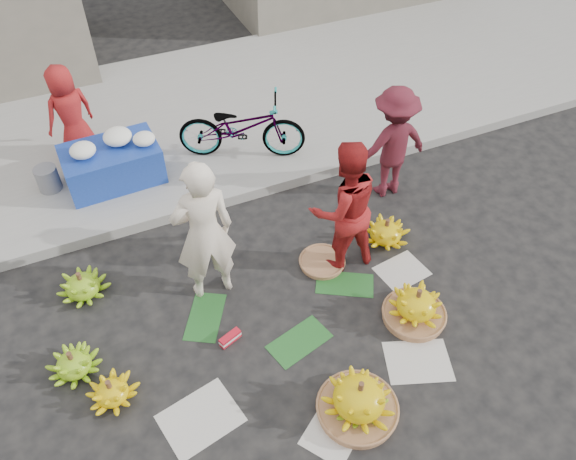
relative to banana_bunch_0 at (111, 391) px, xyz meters
name	(u,v)px	position (x,y,z in m)	size (l,w,h in m)	color
ground	(300,324)	(2.00, 0.06, -0.12)	(80.00, 80.00, 0.00)	black
curb	(230,195)	(2.00, 2.26, -0.05)	(40.00, 0.25, 0.15)	gray
sidewalk	(185,115)	(2.00, 4.36, -0.06)	(40.00, 4.00, 0.12)	gray
newspaper_scatter	(334,385)	(2.00, -0.74, -0.12)	(3.20, 1.80, 0.00)	silver
banana_leaves	(284,313)	(1.90, 0.26, -0.12)	(2.00, 1.00, 0.00)	#1B5120
banana_bunch_0	(111,391)	(0.00, 0.00, 0.00)	(0.47, 0.47, 0.29)	yellow
banana_bunch_2	(359,399)	(2.07, -1.06, 0.10)	(0.87, 0.87, 0.50)	#8F5D3C
banana_bunch_3	(362,405)	(2.10, -1.08, 0.01)	(0.54, 0.54, 0.31)	#6BAC18
banana_bunch_4	(416,306)	(3.15, -0.35, 0.08)	(0.76, 0.76, 0.46)	#8F5D3C
banana_bunch_5	(386,232)	(3.47, 0.78, 0.03)	(0.69, 0.69, 0.34)	yellow
banana_bunch_6	(73,363)	(-0.28, 0.45, 0.01)	(0.53, 0.53, 0.31)	#6BAC18
banana_bunch_7	(82,285)	(-0.04, 1.42, 0.02)	(0.62, 0.62, 0.33)	#6BAC18
basket_spare	(322,262)	(2.59, 0.74, -0.09)	(0.52, 0.52, 0.06)	#8F5D3C
incense_stack	(230,338)	(1.24, 0.16, -0.07)	(0.24, 0.08, 0.10)	red
vendor_cream	(204,233)	(1.29, 0.91, 0.77)	(0.65, 0.43, 1.78)	white
vendor_red	(344,208)	(2.81, 0.73, 0.71)	(0.81, 0.63, 1.66)	red
man_striped	(392,143)	(3.97, 1.60, 0.65)	(0.99, 0.57, 1.54)	maroon
flower_table	(112,162)	(0.70, 3.14, 0.29)	(1.25, 0.81, 0.71)	#173498
grey_bucket	(48,179)	(-0.14, 3.30, 0.16)	(0.29, 0.29, 0.33)	slate
flower_vendor	(70,113)	(0.37, 3.88, 0.68)	(0.66, 0.43, 1.36)	red
bicycle	(242,127)	(2.45, 2.97, 0.45)	(1.74, 0.60, 0.91)	gray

